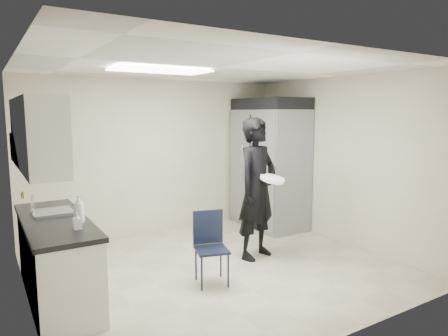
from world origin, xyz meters
TOP-DOWN VIEW (x-y plane):
  - floor at (0.00, 0.00)m, footprint 4.50×4.50m
  - ceiling at (0.00, 0.00)m, footprint 4.50×4.50m
  - back_wall at (0.00, 2.00)m, footprint 4.50×0.00m
  - left_wall at (-2.25, 0.00)m, footprint 0.00×4.00m
  - right_wall at (2.25, 0.00)m, footprint 0.00×4.00m
  - ceiling_panel at (-0.60, 0.40)m, footprint 1.20×0.60m
  - lower_counter at (-1.95, 0.20)m, footprint 0.60×1.90m
  - countertop at (-1.95, 0.20)m, footprint 0.64×1.95m
  - sink at (-1.93, 0.45)m, footprint 0.42×0.40m
  - faucet at (-2.13, 0.45)m, footprint 0.02×0.02m
  - upper_cabinets at (-2.08, 0.20)m, footprint 0.35×1.80m
  - towel_dispenser at (-2.14, 1.35)m, footprint 0.22×0.30m
  - notice_sticker_left at (-2.24, 0.10)m, footprint 0.00×0.12m
  - notice_sticker_right at (-2.24, 0.30)m, footprint 0.00×0.12m
  - commercial_fridge at (1.83, 1.27)m, footprint 0.80×1.35m
  - fridge_compressor at (1.83, 1.27)m, footprint 0.80×1.35m
  - folding_chair at (-0.31, -0.36)m, footprint 0.46×0.46m
  - man_tuxedo at (0.70, 0.11)m, footprint 0.84×0.68m
  - bucket_lid at (0.77, -0.13)m, footprint 0.42×0.42m
  - soap_bottle_a at (-1.75, -0.12)m, footprint 0.15×0.15m
  - soap_bottle_b at (-1.82, -0.35)m, footprint 0.08×0.08m

SIDE VIEW (x-z plane):
  - floor at x=0.00m, z-range 0.00..0.00m
  - folding_chair at x=-0.31m, z-range 0.00..0.84m
  - lower_counter at x=-1.95m, z-range 0.00..0.86m
  - sink at x=-1.93m, z-range 0.80..0.94m
  - countertop at x=-1.95m, z-range 0.86..0.91m
  - man_tuxedo at x=0.70m, z-range 0.00..1.98m
  - soap_bottle_b at x=-1.82m, z-range 0.91..1.08m
  - faucet at x=-2.13m, z-range 0.90..1.14m
  - commercial_fridge at x=1.83m, z-range 0.00..2.10m
  - soap_bottle_a at x=-1.75m, z-range 0.91..1.20m
  - bucket_lid at x=0.77m, z-range 1.14..1.18m
  - notice_sticker_right at x=-2.24m, z-range 1.15..1.21m
  - notice_sticker_left at x=-2.24m, z-range 1.19..1.25m
  - back_wall at x=0.00m, z-range -0.95..3.55m
  - left_wall at x=-2.25m, z-range -0.70..3.30m
  - right_wall at x=2.25m, z-range -0.70..3.30m
  - towel_dispenser at x=-2.14m, z-range 1.45..1.80m
  - upper_cabinets at x=-2.08m, z-range 1.45..2.20m
  - fridge_compressor at x=1.83m, z-range 2.10..2.30m
  - ceiling_panel at x=-0.60m, z-range 2.56..2.58m
  - ceiling at x=0.00m, z-range 2.60..2.60m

